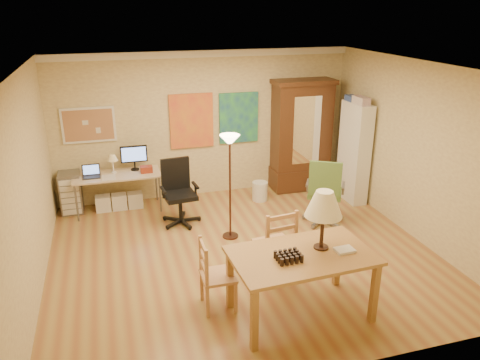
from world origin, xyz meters
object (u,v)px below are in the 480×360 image
object	(u,v)px
office_chair_black	(180,207)
armoire	(301,143)
bookshelf	(354,153)
office_chair_green	(324,206)
computer_desk	(120,188)
dining_table	(310,240)

from	to	relation	value
office_chair_black	armoire	bearing A→B (deg)	20.00
office_chair_black	armoire	distance (m)	2.79
bookshelf	office_chair_green	bearing A→B (deg)	-139.39
armoire	bookshelf	world-z (taller)	armoire
office_chair_black	bookshelf	distance (m)	3.32
computer_desk	bookshelf	bearing A→B (deg)	-9.79
bookshelf	armoire	bearing A→B (deg)	131.20
armoire	office_chair_green	bearing A→B (deg)	-98.94
computer_desk	office_chair_black	bearing A→B (deg)	-42.25
office_chair_green	bookshelf	bearing A→B (deg)	40.61
office_chair_green	computer_desk	bearing A→B (deg)	154.33
office_chair_green	armoire	distance (m)	1.77
computer_desk	office_chair_green	size ratio (longest dim) A/B	1.29
office_chair_green	bookshelf	world-z (taller)	bookshelf
office_chair_green	bookshelf	size ratio (longest dim) A/B	0.63
dining_table	armoire	bearing A→B (deg)	68.22
dining_table	computer_desk	size ratio (longest dim) A/B	1.12
computer_desk	office_chair_green	world-z (taller)	office_chair_green
computer_desk	armoire	size ratio (longest dim) A/B	0.69
dining_table	office_chair_green	xyz separation A→B (m)	(1.25, 2.13, -0.65)
office_chair_black	dining_table	bearing A→B (deg)	-69.78
dining_table	office_chair_black	bearing A→B (deg)	110.22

